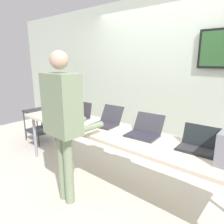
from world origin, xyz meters
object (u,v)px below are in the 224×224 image
at_px(laptop_station_0, 57,108).
at_px(laptop_station_1, 79,114).
at_px(laptop_station_4, 198,144).
at_px(laptop_station_3, 144,131).
at_px(laptop_station_2, 107,121).
at_px(workbench, 115,134).
at_px(person, 63,115).
at_px(storage_cart, 39,121).

bearing_deg(laptop_station_0, laptop_station_1, -2.31).
xyz_separation_m(laptop_station_0, laptop_station_4, (2.47, -0.02, -0.01)).
bearing_deg(laptop_station_0, laptop_station_3, -0.47).
distance_m(laptop_station_1, laptop_station_2, 0.58).
bearing_deg(workbench, person, -110.89).
distance_m(laptop_station_1, laptop_station_3, 1.21).
bearing_deg(storage_cart, workbench, -5.50).
bearing_deg(laptop_station_1, person, -50.73).
distance_m(laptop_station_0, storage_cart, 0.90).
distance_m(workbench, laptop_station_1, 0.85).
height_order(laptop_station_3, laptop_station_4, laptop_station_3).
xyz_separation_m(laptop_station_1, laptop_station_4, (1.86, 0.01, -0.00)).
bearing_deg(storage_cart, laptop_station_3, -2.18).
xyz_separation_m(laptop_station_0, person, (1.21, -0.75, 0.24)).
bearing_deg(laptop_station_1, storage_cart, 175.57).
relative_size(laptop_station_0, person, 0.21).
height_order(workbench, laptop_station_1, laptop_station_1).
relative_size(laptop_station_0, laptop_station_1, 1.00).
xyz_separation_m(laptop_station_2, laptop_station_4, (1.28, -0.02, -0.00)).
relative_size(workbench, storage_cart, 5.20).
relative_size(laptop_station_0, laptop_station_2, 0.90).
relative_size(laptop_station_1, person, 0.21).
relative_size(laptop_station_4, person, 0.21).
distance_m(laptop_station_0, laptop_station_4, 2.47).
bearing_deg(person, laptop_station_4, 30.34).
xyz_separation_m(laptop_station_1, laptop_station_2, (0.58, 0.03, -0.00)).
distance_m(laptop_station_0, laptop_station_2, 1.19).
relative_size(laptop_station_0, laptop_station_4, 1.00).
height_order(laptop_station_0, laptop_station_4, laptop_station_0).
bearing_deg(laptop_station_0, storage_cart, 173.94).
relative_size(laptop_station_1, laptop_station_3, 0.92).
bearing_deg(laptop_station_1, laptop_station_0, 177.69).
bearing_deg(laptop_station_4, person, -149.66).
height_order(workbench, laptop_station_3, laptop_station_3).
bearing_deg(laptop_station_2, laptop_station_3, -1.79).
height_order(laptop_station_0, person, person).
xyz_separation_m(laptop_station_2, storage_cart, (-1.99, 0.08, -0.41)).
xyz_separation_m(workbench, laptop_station_3, (0.38, 0.12, 0.10)).
bearing_deg(laptop_station_0, workbench, -5.19).
bearing_deg(workbench, storage_cart, 174.50).
distance_m(laptop_station_1, storage_cart, 1.48).
xyz_separation_m(laptop_station_0, laptop_station_1, (0.62, -0.02, -0.01)).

